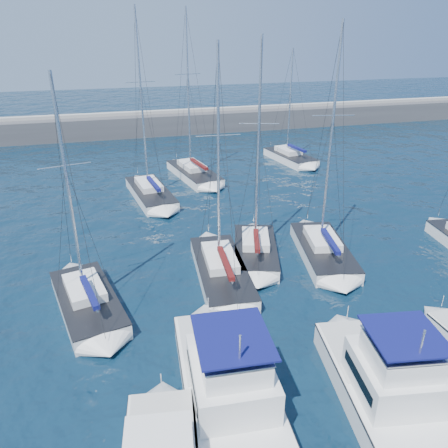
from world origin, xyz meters
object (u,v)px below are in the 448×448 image
object	(u,v)px
motor_yacht_stbd_inner	(385,381)
sailboat_mid_d	(323,250)
sailboat_mid_c	(255,250)
sailboat_mid_b	(221,271)
sailboat_back_a	(150,193)
sailboat_mid_a	(88,302)
motor_yacht_port_inner	(228,381)
sailboat_back_c	(290,157)
sailboat_back_b	(194,173)

from	to	relation	value
motor_yacht_stbd_inner	sailboat_mid_d	size ratio (longest dim) A/B	0.51
sailboat_mid_c	sailboat_mid_b	bearing A→B (deg)	-129.01
sailboat_mid_b	sailboat_back_a	xyz separation A→B (m)	(-2.75, 16.14, 0.03)
motor_yacht_stbd_inner	sailboat_back_a	distance (m)	29.00
motor_yacht_stbd_inner	sailboat_mid_d	xyz separation A→B (m)	(3.69, 12.85, -0.60)
sailboat_mid_a	sailboat_mid_d	xyz separation A→B (m)	(16.32, 2.19, 0.02)
motor_yacht_port_inner	sailboat_back_a	distance (m)	26.35
motor_yacht_port_inner	sailboat_back_c	xyz separation A→B (m)	(17.89, 34.60, -0.62)
motor_yacht_port_inner	sailboat_back_c	world-z (taller)	sailboat_back_c
sailboat_back_a	motor_yacht_stbd_inner	bearing A→B (deg)	-83.90
sailboat_back_a	sailboat_back_b	xyz separation A→B (m)	(5.35, 5.08, -0.00)
motor_yacht_stbd_inner	sailboat_mid_b	world-z (taller)	sailboat_mid_b
motor_yacht_stbd_inner	sailboat_back_b	size ratio (longest dim) A/B	0.47
sailboat_back_c	sailboat_mid_a	bearing A→B (deg)	-142.55
motor_yacht_stbd_inner	sailboat_mid_b	distance (m)	12.73
sailboat_mid_b	motor_yacht_port_inner	bearing A→B (deg)	-98.94
motor_yacht_port_inner	sailboat_back_b	world-z (taller)	sailboat_back_b
motor_yacht_port_inner	sailboat_mid_d	xyz separation A→B (m)	(10.30, 11.04, -0.60)
motor_yacht_port_inner	sailboat_mid_b	size ratio (longest dim) A/B	0.63
motor_yacht_port_inner	sailboat_mid_c	xyz separation A→B (m)	(5.57, 12.29, -0.59)
sailboat_mid_a	sailboat_back_c	bearing A→B (deg)	34.38
motor_yacht_port_inner	sailboat_mid_d	size ratio (longest dim) A/B	0.58
motor_yacht_port_inner	sailboat_mid_a	world-z (taller)	sailboat_mid_a
motor_yacht_stbd_inner	sailboat_mid_a	bearing A→B (deg)	149.20
sailboat_mid_a	sailboat_back_a	world-z (taller)	sailboat_back_a
motor_yacht_port_inner	sailboat_mid_a	bearing A→B (deg)	128.78
motor_yacht_port_inner	sailboat_back_a	xyz separation A→B (m)	(-0.29, 26.35, -0.59)
sailboat_back_b	motor_yacht_stbd_inner	bearing A→B (deg)	-97.86
sailboat_mid_c	sailboat_back_a	xyz separation A→B (m)	(-5.86, 14.05, 0.00)
sailboat_mid_a	sailboat_mid_d	distance (m)	16.47
sailboat_mid_a	sailboat_back_b	xyz separation A→B (m)	(11.09, 22.57, 0.03)
sailboat_mid_b	sailboat_back_b	world-z (taller)	sailboat_back_b
sailboat_mid_a	sailboat_mid_b	bearing A→B (deg)	-3.70
sailboat_mid_b	sailboat_mid_c	bearing A→B (deg)	38.54
sailboat_back_b	sailboat_mid_b	bearing A→B (deg)	-107.50
sailboat_mid_b	sailboat_mid_c	distance (m)	3.75
sailboat_mid_b	sailboat_mid_d	world-z (taller)	sailboat_mid_d
motor_yacht_stbd_inner	sailboat_mid_d	world-z (taller)	sailboat_mid_d
motor_yacht_stbd_inner	sailboat_back_b	distance (m)	33.28
motor_yacht_port_inner	sailboat_mid_c	distance (m)	13.51
motor_yacht_port_inner	sailboat_back_a	world-z (taller)	sailboat_back_a
sailboat_mid_b	sailboat_back_b	distance (m)	21.38
sailboat_mid_b	sailboat_mid_d	distance (m)	7.88
sailboat_mid_c	sailboat_back_b	xyz separation A→B (m)	(-0.51, 19.13, -0.00)
sailboat_back_a	sailboat_mid_a	bearing A→B (deg)	-115.81
sailboat_mid_b	sailboat_back_c	xyz separation A→B (m)	(15.43, 24.40, -0.01)
motor_yacht_stbd_inner	sailboat_back_c	xyz separation A→B (m)	(11.29, 36.42, -0.62)
sailboat_mid_a	sailboat_back_a	bearing A→B (deg)	59.10
motor_yacht_stbd_inner	sailboat_mid_b	bearing A→B (deg)	118.40
sailboat_mid_c	sailboat_mid_d	xyz separation A→B (m)	(4.72, -1.26, -0.01)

